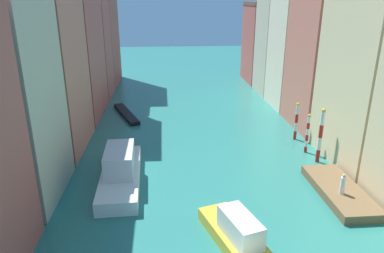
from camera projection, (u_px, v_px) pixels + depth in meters
The scene contains 19 objects.
ground_plane at pixel (195, 129), 40.97m from camera, with size 154.00×154.00×0.00m, color #28756B.
building_left_1 at pixel (1, 100), 24.73m from camera, with size 6.82×8.33×15.18m.
building_left_2 at pixel (42, 70), 33.38m from camera, with size 6.82×9.78×15.78m.
building_left_3 at pixel (68, 37), 42.86m from camera, with size 6.82×11.31×19.80m.
building_left_4 at pixel (86, 45), 52.53m from camera, with size 6.82×7.36×15.66m.
building_left_5 at pixel (95, 19), 59.98m from camera, with size 6.82×10.85×22.06m.
building_right_1 at pixel (383, 39), 29.52m from camera, with size 6.82×9.88×22.06m.
building_right_2 at pixel (327, 58), 39.74m from camera, with size 6.82×9.01×16.05m.
building_right_3 at pixel (301, 38), 47.22m from camera, with size 6.82×7.67×18.64m.
building_right_4 at pixel (283, 24), 53.91m from camera, with size 6.82×7.29×21.24m.
building_right_5 at pixel (266, 43), 63.28m from camera, with size 6.82×9.37×13.82m.
waterfront_dock at pixel (339, 191), 27.17m from camera, with size 3.06×7.76×0.68m.
person_on_dock at pixel (343, 185), 25.92m from camera, with size 0.36×0.36×1.59m.
mooring_pole_0 at pixel (320, 135), 31.96m from camera, with size 0.39×0.39×5.16m.
mooring_pole_1 at pixel (307, 133), 34.22m from camera, with size 0.32×0.32×3.95m.
mooring_pole_2 at pixel (296, 121), 37.43m from camera, with size 0.35×0.35×4.08m.
vaporetto_white at pixel (120, 170), 28.82m from camera, with size 3.37×10.16×2.97m.
gondola_black at pixel (126, 114), 45.88m from camera, with size 4.07×8.72×0.46m.
motorboat_0 at pixel (240, 238), 21.05m from camera, with size 4.30×7.94×2.32m.
Camera 1 is at (-3.51, -13.78, 14.19)m, focal length 33.13 mm.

